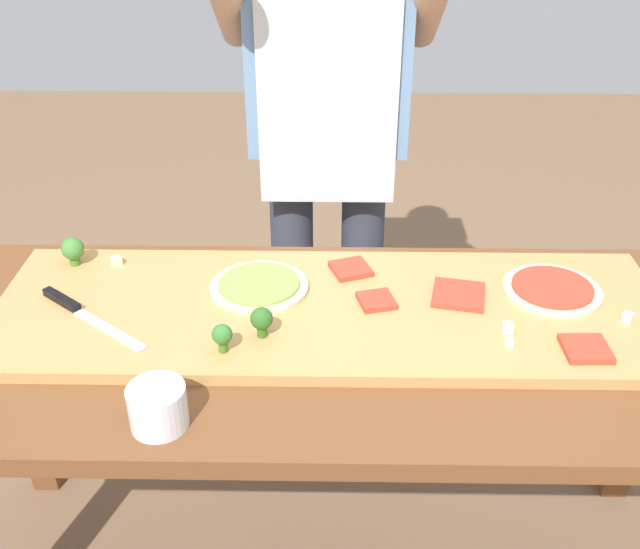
{
  "coord_description": "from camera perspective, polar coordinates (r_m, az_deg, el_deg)",
  "views": [
    {
      "loc": [
        -0.0,
        -1.2,
        1.61
      ],
      "look_at": [
        -0.02,
        0.07,
        0.84
      ],
      "focal_mm": 41.27,
      "sensor_mm": 36.0,
      "label": 1
    }
  ],
  "objects": [
    {
      "name": "prep_table",
      "position": [
        1.54,
        0.76,
        -7.65
      ],
      "size": [
        1.73,
        0.71,
        0.75
      ],
      "color": "brown",
      "rests_on": "ground"
    },
    {
      "name": "cutting_board",
      "position": [
        1.52,
        0.72,
        -2.83
      ],
      "size": [
        1.39,
        0.46,
        0.02
      ],
      "primitive_type": "cube",
      "color": "tan",
      "rests_on": "prep_table"
    },
    {
      "name": "chefs_knife",
      "position": [
        1.57,
        -18.2,
        -2.65
      ],
      "size": [
        0.26,
        0.21,
        0.02
      ],
      "color": "#B7BABF",
      "rests_on": "cutting_board"
    },
    {
      "name": "pizza_whole_tomato_red",
      "position": [
        1.63,
        17.57,
        -1.1
      ],
      "size": [
        0.21,
        0.21,
        0.02
      ],
      "color": "beige",
      "rests_on": "cutting_board"
    },
    {
      "name": "pizza_whole_pesto_green",
      "position": [
        1.57,
        -4.71,
        -0.89
      ],
      "size": [
        0.21,
        0.21,
        0.02
      ],
      "color": "beige",
      "rests_on": "cutting_board"
    },
    {
      "name": "pizza_slice_far_right",
      "position": [
        1.57,
        10.71,
        -1.55
      ],
      "size": [
        0.13,
        0.13,
        0.01
      ],
      "primitive_type": "cube",
      "rotation": [
        0.0,
        0.0,
        -0.21
      ],
      "color": "#BC3D28",
      "rests_on": "cutting_board"
    },
    {
      "name": "pizza_slice_far_left",
      "position": [
        1.63,
        2.42,
        0.44
      ],
      "size": [
        0.1,
        0.1,
        0.01
      ],
      "primitive_type": "cube",
      "rotation": [
        0.0,
        0.0,
        0.35
      ],
      "color": "#BC3D28",
      "rests_on": "cutting_board"
    },
    {
      "name": "pizza_slice_near_left",
      "position": [
        1.47,
        19.94,
        -5.43
      ],
      "size": [
        0.09,
        0.09,
        0.01
      ],
      "primitive_type": "cube",
      "rotation": [
        0.0,
        0.0,
        0.03
      ],
      "color": "#BC3D28",
      "rests_on": "cutting_board"
    },
    {
      "name": "pizza_slice_near_right",
      "position": [
        1.53,
        4.43,
        -2.03
      ],
      "size": [
        0.09,
        0.09,
        0.01
      ],
      "primitive_type": "cube",
      "rotation": [
        0.0,
        0.0,
        0.26
      ],
      "color": "#BC3D28",
      "rests_on": "cutting_board"
    },
    {
      "name": "broccoli_floret_back_right",
      "position": [
        1.73,
        -18.59,
        1.84
      ],
      "size": [
        0.05,
        0.05,
        0.07
      ],
      "color": "#487A23",
      "rests_on": "cutting_board"
    },
    {
      "name": "broccoli_floret_front_left",
      "position": [
        1.38,
        -7.57,
        -4.72
      ],
      "size": [
        0.04,
        0.04,
        0.06
      ],
      "color": "#3F7220",
      "rests_on": "cutting_board"
    },
    {
      "name": "broccoli_floret_center_left",
      "position": [
        1.41,
        -4.52,
        -3.51
      ],
      "size": [
        0.04,
        0.04,
        0.06
      ],
      "color": "#366618",
      "rests_on": "cutting_board"
    },
    {
      "name": "cheese_crumble_a",
      "position": [
        1.59,
        22.77,
        -3.08
      ],
      "size": [
        0.03,
        0.03,
        0.02
      ],
      "primitive_type": "cube",
      "rotation": [
        0.0,
        0.0,
        0.89
      ],
      "color": "white",
      "rests_on": "cutting_board"
    },
    {
      "name": "cheese_crumble_b",
      "position": [
        1.48,
        14.38,
        -4.03
      ],
      "size": [
        0.02,
        0.02,
        0.02
      ],
      "primitive_type": "cube",
      "rotation": [
        0.0,
        0.0,
        1.53
      ],
      "color": "white",
      "rests_on": "cutting_board"
    },
    {
      "name": "cheese_crumble_c",
      "position": [
        1.44,
        14.43,
        -5.12
      ],
      "size": [
        0.02,
        0.02,
        0.02
      ],
      "primitive_type": "cube",
      "rotation": [
        0.0,
        0.0,
        0.02
      ],
      "color": "silver",
      "rests_on": "cutting_board"
    },
    {
      "name": "cheese_crumble_d",
      "position": [
        1.71,
        -15.49,
        1.01
      ],
      "size": [
        0.03,
        0.03,
        0.02
      ],
      "primitive_type": "cube",
      "rotation": [
        0.0,
        0.0,
        0.7
      ],
      "color": "silver",
      "rests_on": "cutting_board"
    },
    {
      "name": "flour_cup",
      "position": [
        1.28,
        -12.41,
        -10.14
      ],
      "size": [
        0.1,
        0.1,
        0.08
      ],
      "color": "white",
      "rests_on": "prep_table"
    },
    {
      "name": "cook_center",
      "position": [
        1.92,
        0.64,
        12.6
      ],
      "size": [
        0.54,
        0.39,
        1.67
      ],
      "color": "#333847",
      "rests_on": "ground"
    }
  ]
}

